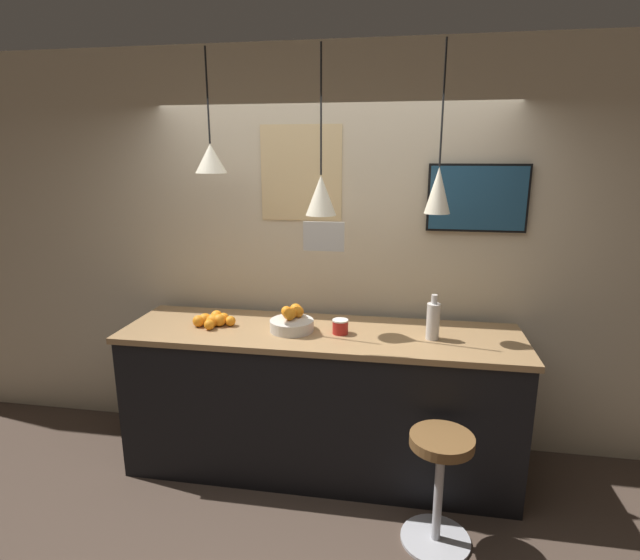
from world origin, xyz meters
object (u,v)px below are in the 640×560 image
(bar_stool, at_px, (440,472))
(spread_jar, at_px, (340,327))
(mounted_tv, at_px, (477,198))
(fruit_bowl, at_px, (292,322))
(juice_bottle, at_px, (433,320))

(bar_stool, bearing_deg, spread_jar, 138.03)
(mounted_tv, bearing_deg, fruit_bowl, -159.94)
(fruit_bowl, height_order, spread_jar, fruit_bowl)
(fruit_bowl, bearing_deg, bar_stool, -31.36)
(bar_stool, xyz_separation_m, mounted_tv, (0.23, 1.02, 1.42))
(fruit_bowl, distance_m, spread_jar, 0.33)
(juice_bottle, xyz_separation_m, spread_jar, (-0.59, 0.00, -0.08))
(spread_jar, xyz_separation_m, mounted_tv, (0.86, 0.45, 0.81))
(bar_stool, height_order, juice_bottle, juice_bottle)
(bar_stool, distance_m, juice_bottle, 0.90)
(bar_stool, distance_m, mounted_tv, 1.77)
(fruit_bowl, xyz_separation_m, spread_jar, (0.33, -0.01, -0.01))
(bar_stool, bearing_deg, fruit_bowl, 148.64)
(bar_stool, distance_m, spread_jar, 1.05)
(mounted_tv, bearing_deg, juice_bottle, -121.43)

